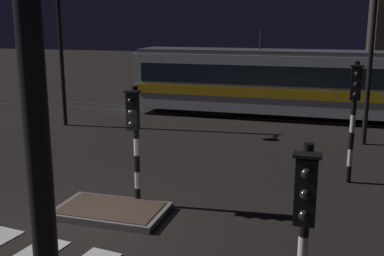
{
  "coord_description": "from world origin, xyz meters",
  "views": [
    {
      "loc": [
        5.04,
        -8.84,
        4.56
      ],
      "look_at": [
        1.02,
        4.45,
        1.4
      ],
      "focal_mm": 43.84,
      "sensor_mm": 36.0,
      "label": 1
    }
  ],
  "objects_px": {
    "street_lamp_trackside_right": "(375,8)",
    "traffic_light_median_centre": "(134,129)",
    "traffic_light_corner_near_right": "(304,220)",
    "traffic_light_corner_far_right": "(354,105)",
    "street_lamp_trackside_left": "(56,22)",
    "tram": "(315,83)"
  },
  "relations": [
    {
      "from": "tram",
      "to": "traffic_light_median_centre",
      "type": "bearing_deg",
      "value": -106.97
    },
    {
      "from": "traffic_light_median_centre",
      "to": "street_lamp_trackside_right",
      "type": "height_order",
      "value": "street_lamp_trackside_right"
    },
    {
      "from": "traffic_light_corner_near_right",
      "to": "traffic_light_corner_far_right",
      "type": "xyz_separation_m",
      "value": [
        0.85,
        7.64,
        0.32
      ]
    },
    {
      "from": "traffic_light_corner_near_right",
      "to": "tram",
      "type": "relative_size",
      "value": 0.17
    },
    {
      "from": "traffic_light_median_centre",
      "to": "traffic_light_corner_near_right",
      "type": "distance_m",
      "value": 6.12
    },
    {
      "from": "traffic_light_corner_far_right",
      "to": "traffic_light_median_centre",
      "type": "bearing_deg",
      "value": -147.42
    },
    {
      "from": "street_lamp_trackside_left",
      "to": "traffic_light_corner_far_right",
      "type": "bearing_deg",
      "value": -19.47
    },
    {
      "from": "traffic_light_corner_far_right",
      "to": "street_lamp_trackside_left",
      "type": "height_order",
      "value": "street_lamp_trackside_left"
    },
    {
      "from": "traffic_light_median_centre",
      "to": "traffic_light_corner_far_right",
      "type": "height_order",
      "value": "traffic_light_corner_far_right"
    },
    {
      "from": "traffic_light_corner_far_right",
      "to": "street_lamp_trackside_left",
      "type": "bearing_deg",
      "value": 160.53
    },
    {
      "from": "street_lamp_trackside_left",
      "to": "traffic_light_corner_near_right",
      "type": "bearing_deg",
      "value": -46.73
    },
    {
      "from": "traffic_light_corner_far_right",
      "to": "street_lamp_trackside_right",
      "type": "xyz_separation_m",
      "value": [
        0.65,
        4.59,
        2.7
      ]
    },
    {
      "from": "street_lamp_trackside_right",
      "to": "traffic_light_median_centre",
      "type": "bearing_deg",
      "value": -126.45
    },
    {
      "from": "traffic_light_median_centre",
      "to": "traffic_light_corner_far_right",
      "type": "distance_m",
      "value": 6.16
    },
    {
      "from": "street_lamp_trackside_left",
      "to": "traffic_light_median_centre",
      "type": "bearing_deg",
      "value": -47.83
    },
    {
      "from": "traffic_light_median_centre",
      "to": "traffic_light_corner_near_right",
      "type": "relative_size",
      "value": 1.01
    },
    {
      "from": "traffic_light_median_centre",
      "to": "tram",
      "type": "relative_size",
      "value": 0.17
    },
    {
      "from": "tram",
      "to": "street_lamp_trackside_right",
      "type": "bearing_deg",
      "value": -64.91
    },
    {
      "from": "street_lamp_trackside_right",
      "to": "tram",
      "type": "distance_m",
      "value": 5.88
    },
    {
      "from": "street_lamp_trackside_right",
      "to": "traffic_light_corner_far_right",
      "type": "bearing_deg",
      "value": -98.06
    },
    {
      "from": "tram",
      "to": "street_lamp_trackside_left",
      "type": "bearing_deg",
      "value": -155.88
    },
    {
      "from": "street_lamp_trackside_left",
      "to": "tram",
      "type": "xyz_separation_m",
      "value": [
        10.62,
        4.76,
        -2.79
      ]
    }
  ]
}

